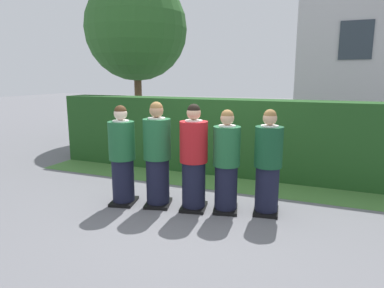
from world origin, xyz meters
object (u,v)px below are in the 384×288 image
student_front_row_3 (226,164)px  student_front_row_4 (268,165)px  student_front_row_0 (122,158)px  student_in_red_blazer (194,160)px  student_front_row_1 (157,157)px

student_front_row_3 → student_front_row_4: (0.61, 0.15, 0.01)m
student_front_row_0 → student_front_row_3: student_front_row_0 is taller
student_in_red_blazer → student_front_row_4: bearing=13.2°
student_in_red_blazer → student_front_row_4: 1.14m
student_front_row_0 → student_front_row_1: 0.59m
student_front_row_0 → student_front_row_4: bearing=11.7°
student_front_row_0 → student_front_row_4: (2.28, 0.47, -0.01)m
student_front_row_0 → student_front_row_4: student_front_row_0 is taller
student_front_row_1 → student_front_row_4: 1.74m
student_front_row_1 → student_in_red_blazer: 0.61m
student_front_row_3 → student_front_row_4: bearing=14.0°
student_front_row_1 → student_front_row_3: bearing=9.2°
student_in_red_blazer → student_front_row_3: student_in_red_blazer is taller
student_in_red_blazer → student_front_row_0: bearing=-169.9°
student_front_row_0 → student_in_red_blazer: (1.17, 0.21, 0.02)m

